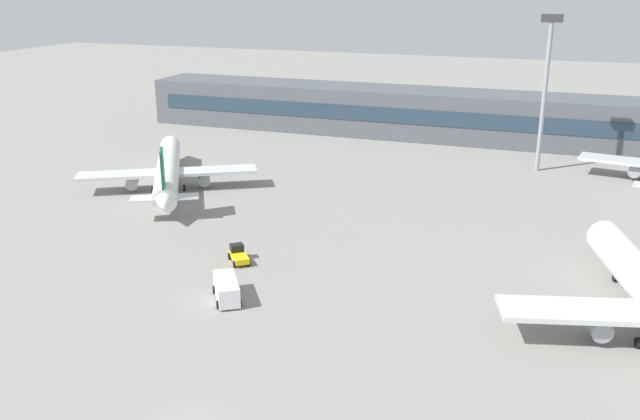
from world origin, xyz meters
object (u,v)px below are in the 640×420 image
(airplane_mid, at_px, (168,169))
(service_van_white, at_px, (226,289))
(baggage_tug_yellow, at_px, (238,255))
(floodlight_tower_east, at_px, (546,82))

(airplane_mid, xyz_separation_m, service_van_white, (25.16, -30.60, -1.67))
(service_van_white, bearing_deg, baggage_tug_yellow, 109.42)
(service_van_white, relative_size, floodlight_tower_east, 0.22)
(baggage_tug_yellow, distance_m, service_van_white, 9.44)
(airplane_mid, bearing_deg, baggage_tug_yellow, -44.58)
(airplane_mid, height_order, baggage_tug_yellow, airplane_mid)
(airplane_mid, height_order, service_van_white, airplane_mid)
(baggage_tug_yellow, bearing_deg, service_van_white, -70.58)
(baggage_tug_yellow, bearing_deg, airplane_mid, 135.42)
(service_van_white, bearing_deg, floodlight_tower_east, 66.91)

